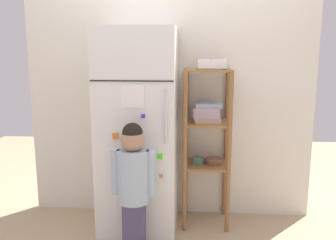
% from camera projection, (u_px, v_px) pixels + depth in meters
% --- Properties ---
extents(ground_plane, '(6.00, 6.00, 0.00)m').
position_uv_depth(ground_plane, '(166.00, 227.00, 2.98)').
color(ground_plane, tan).
extents(kitchen_wall_back, '(2.45, 0.03, 2.11)m').
position_uv_depth(kitchen_wall_back, '(169.00, 96.00, 3.10)').
color(kitchen_wall_back, silver).
rests_on(kitchen_wall_back, ground).
extents(refrigerator, '(0.60, 0.59, 1.61)m').
position_uv_depth(refrigerator, '(139.00, 132.00, 2.87)').
color(refrigerator, white).
rests_on(refrigerator, ground).
extents(child_standing, '(0.31, 0.23, 0.96)m').
position_uv_depth(child_standing, '(133.00, 176.00, 2.52)').
color(child_standing, '#4C4769').
rests_on(child_standing, ground).
extents(pantry_shelf_unit, '(0.38, 0.34, 1.29)m').
position_uv_depth(pantry_shelf_unit, '(207.00, 130.00, 2.93)').
color(pantry_shelf_unit, olive).
rests_on(pantry_shelf_unit, ground).
extents(fruit_bin, '(0.23, 0.20, 0.08)m').
position_uv_depth(fruit_bin, '(212.00, 65.00, 2.84)').
color(fruit_bin, white).
rests_on(fruit_bin, pantry_shelf_unit).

